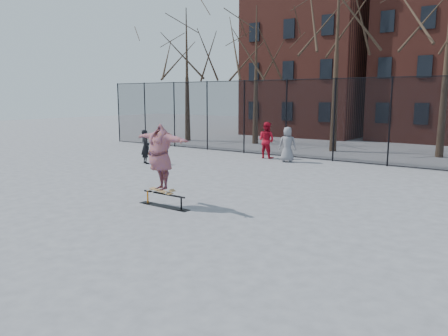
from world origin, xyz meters
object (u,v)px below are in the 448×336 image
Objects in this scene: bystander_red at (266,140)px; skater at (160,157)px; skate_rail at (164,201)px; skateboard at (161,191)px; bystander_black at (145,147)px; bystander_grey at (287,144)px.

skater is at bearing 108.24° from bystander_red.
skate_rail is 2.11× the size of skateboard.
skate_rail is 0.97× the size of bystander_red.
bystander_black reaches higher than skateboard.
bystander_grey is at bearing 106.51° from skater.
bystander_red is (3.64, 4.91, 0.13)m from bystander_black.
bystander_red is at bearing -43.31° from bystander_grey.
bystander_red reaches higher than skateboard.
bystander_grey is (-1.14, 9.77, -0.58)m from skater.
bystander_black is at bearing 139.88° from skate_rail.
bystander_grey reaches higher than skate_rail.
bystander_grey is at bearing 97.30° from skate_rail.
bystander_grey reaches higher than bystander_black.
skateboard is 0.50× the size of bystander_grey.
bystander_red is (-1.48, 0.52, 0.07)m from bystander_grey.
skateboard is 10.62m from bystander_red.
bystander_red reaches higher than bystander_grey.
skater is 1.25× the size of bystander_red.
bystander_black is (-5.12, -4.40, -0.05)m from bystander_grey.
skater reaches higher than skateboard.
skateboard is 0.46× the size of bystander_red.
skateboard reaches higher than skate_rail.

